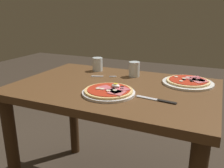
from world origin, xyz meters
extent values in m
cube|color=brown|center=(0.00, 0.00, 0.71)|extent=(1.10, 0.75, 0.04)
cylinder|color=#3C2715|center=(-0.49, -0.31, 0.35)|extent=(0.07, 0.07, 0.69)
cylinder|color=#3C2715|center=(-0.49, 0.31, 0.35)|extent=(0.07, 0.07, 0.69)
cylinder|color=#3C2715|center=(0.49, 0.31, 0.35)|extent=(0.07, 0.07, 0.69)
cylinder|color=white|center=(0.03, -0.14, 0.74)|extent=(0.26, 0.26, 0.01)
cylinder|color=#DBB26B|center=(0.03, -0.14, 0.75)|extent=(0.24, 0.24, 0.01)
cylinder|color=#B72D19|center=(0.03, -0.14, 0.76)|extent=(0.21, 0.21, 0.00)
torus|color=black|center=(0.06, -0.13, 0.76)|extent=(0.02, 0.02, 0.00)
torus|color=black|center=(0.09, -0.11, 0.76)|extent=(0.02, 0.02, 0.00)
torus|color=black|center=(0.08, -0.08, 0.76)|extent=(0.02, 0.02, 0.00)
cube|color=#C65B66|center=(0.07, -0.16, 0.76)|extent=(0.09, 0.08, 0.00)
cube|color=#C65B66|center=(0.09, -0.13, 0.76)|extent=(0.10, 0.12, 0.00)
cube|color=#C65B66|center=(0.01, -0.13, 0.76)|extent=(0.08, 0.08, 0.00)
cube|color=#D16B70|center=(0.09, -0.17, 0.76)|extent=(0.08, 0.07, 0.00)
cylinder|color=beige|center=(-0.02, -0.16, 0.76)|extent=(0.02, 0.02, 0.00)
cylinder|color=beige|center=(0.07, -0.15, 0.76)|extent=(0.02, 0.02, 0.00)
cylinder|color=beige|center=(0.05, -0.17, 0.76)|extent=(0.02, 0.02, 0.00)
cylinder|color=beige|center=(0.01, -0.16, 0.76)|extent=(0.02, 0.02, 0.00)
ellipsoid|color=white|center=(0.06, -0.10, 0.77)|extent=(0.04, 0.03, 0.02)
cylinder|color=yellow|center=(0.06, -0.10, 0.78)|extent=(0.02, 0.02, 0.00)
cylinder|color=white|center=(0.37, 0.20, 0.74)|extent=(0.28, 0.28, 0.01)
cylinder|color=#E5C17F|center=(0.37, 0.20, 0.75)|extent=(0.24, 0.24, 0.01)
cylinder|color=#B72D19|center=(0.37, 0.20, 0.76)|extent=(0.21, 0.21, 0.00)
torus|color=black|center=(0.42, 0.20, 0.76)|extent=(0.02, 0.02, 0.00)
torus|color=black|center=(0.35, 0.18, 0.76)|extent=(0.02, 0.02, 0.00)
torus|color=black|center=(0.39, 0.19, 0.76)|extent=(0.02, 0.02, 0.00)
torus|color=black|center=(0.39, 0.17, 0.76)|extent=(0.02, 0.02, 0.00)
torus|color=black|center=(0.40, 0.25, 0.76)|extent=(0.02, 0.02, 0.00)
cube|color=#D16B70|center=(0.38, 0.21, 0.76)|extent=(0.09, 0.07, 0.00)
cube|color=#C65B66|center=(0.39, 0.25, 0.76)|extent=(0.09, 0.08, 0.00)
cube|color=#D16B70|center=(0.43, 0.19, 0.76)|extent=(0.10, 0.10, 0.00)
cube|color=#C65B66|center=(0.42, 0.21, 0.76)|extent=(0.07, 0.06, 0.00)
cylinder|color=beige|center=(0.35, 0.20, 0.76)|extent=(0.02, 0.02, 0.00)
cylinder|color=beige|center=(0.30, 0.22, 0.76)|extent=(0.02, 0.02, 0.00)
cylinder|color=beige|center=(0.34, 0.14, 0.76)|extent=(0.02, 0.02, 0.00)
cylinder|color=beige|center=(0.36, 0.23, 0.76)|extent=(0.02, 0.02, 0.00)
cylinder|color=silver|center=(0.04, 0.22, 0.78)|extent=(0.07, 0.07, 0.09)
cylinder|color=silver|center=(0.04, 0.22, 0.76)|extent=(0.06, 0.06, 0.05)
cylinder|color=silver|center=(-0.24, 0.26, 0.78)|extent=(0.07, 0.07, 0.09)
cylinder|color=silver|center=(-0.24, 0.26, 0.76)|extent=(0.06, 0.06, 0.06)
cube|color=silver|center=(-0.17, 0.12, 0.74)|extent=(0.07, 0.04, 0.00)
cube|color=silver|center=(-0.07, 0.15, 0.74)|extent=(0.04, 0.02, 0.00)
cube|color=silver|center=(-0.08, 0.15, 0.74)|extent=(0.04, 0.02, 0.00)
cube|color=silver|center=(-0.08, 0.16, 0.74)|extent=(0.04, 0.02, 0.00)
cube|color=silver|center=(-0.08, 0.16, 0.74)|extent=(0.04, 0.02, 0.00)
cube|color=silver|center=(0.23, -0.12, 0.74)|extent=(0.11, 0.03, 0.00)
cube|color=black|center=(0.32, -0.13, 0.74)|extent=(0.09, 0.03, 0.01)
camera|label=1|loc=(0.51, -1.15, 1.14)|focal=38.37mm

